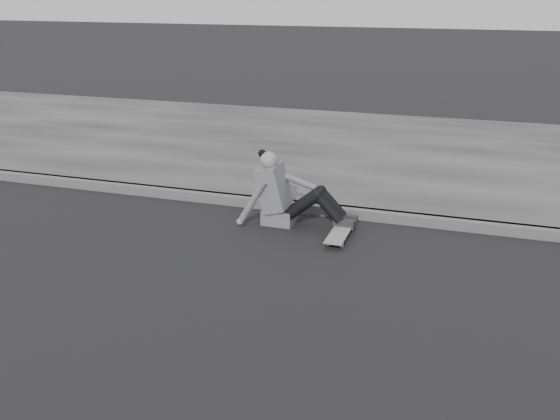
{
  "coord_description": "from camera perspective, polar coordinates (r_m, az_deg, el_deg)",
  "views": [
    {
      "loc": [
        0.94,
        -4.48,
        2.66
      ],
      "look_at": [
        -0.92,
        1.23,
        0.5
      ],
      "focal_mm": 40.0,
      "sensor_mm": 36.0,
      "label": 1
    }
  ],
  "objects": [
    {
      "name": "ground",
      "position": [
        5.29,
        5.4,
        -10.48
      ],
      "size": [
        80.0,
        80.0,
        0.0
      ],
      "primitive_type": "plane",
      "color": "black",
      "rests_on": "ground"
    },
    {
      "name": "curb",
      "position": [
        7.58,
        9.79,
        -0.58
      ],
      "size": [
        24.0,
        0.16,
        0.12
      ],
      "primitive_type": "cube",
      "color": "#515151",
      "rests_on": "ground"
    },
    {
      "name": "sidewalk",
      "position": [
        10.45,
        12.34,
        4.91
      ],
      "size": [
        24.0,
        6.0,
        0.12
      ],
      "primitive_type": "cube",
      "color": "#3A3A3A",
      "rests_on": "ground"
    },
    {
      "name": "skateboard",
      "position": [
        7.0,
        5.55,
        -2.02
      ],
      "size": [
        0.2,
        0.78,
        0.09
      ],
      "color": "#A5A49F",
      "rests_on": "ground"
    },
    {
      "name": "seated_woman",
      "position": [
        7.3,
        0.43,
        1.42
      ],
      "size": [
        1.38,
        0.46,
        0.88
      ],
      "color": "#5A5B5D",
      "rests_on": "ground"
    }
  ]
}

